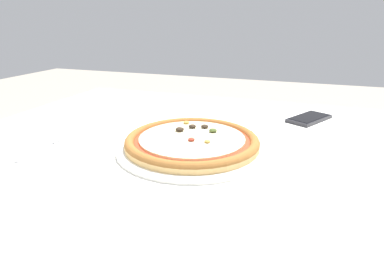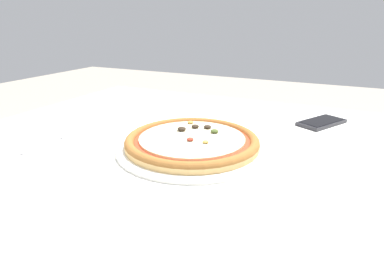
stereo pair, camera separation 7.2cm
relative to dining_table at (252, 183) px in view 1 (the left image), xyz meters
name	(u,v)px [view 1 (the left image)]	position (x,y,z in m)	size (l,w,h in m)	color
dining_table	(252,183)	(0.00, 0.00, 0.00)	(1.50, 0.99, 0.72)	brown
pizza_plate	(192,142)	(-0.14, -0.03, 0.09)	(0.34, 0.34, 0.04)	white
fork	(44,146)	(-0.47, -0.13, 0.08)	(0.03, 0.17, 0.00)	silver
cell_phone	(309,118)	(0.11, 0.30, 0.08)	(0.13, 0.16, 0.01)	#232328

